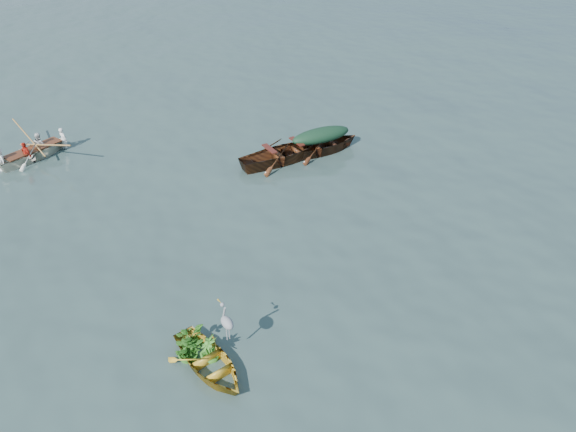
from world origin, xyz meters
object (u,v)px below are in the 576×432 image
Objects in this scene: yellow_dinghy at (209,368)px; green_tarp_boat at (320,153)px; rowed_boat at (36,159)px; heron at (228,327)px; open_wooden_boat at (283,162)px.

yellow_dinghy is 0.67× the size of green_tarp_boat.
heron reaches higher than rowed_boat.
green_tarp_boat is at bearing 36.59° from heron.
yellow_dinghy is 10.18m from green_tarp_boat.
yellow_dinghy is at bearing 164.80° from rowed_boat.
green_tarp_boat is 1.46m from open_wooden_boat.
heron is at bearing 142.45° from open_wooden_boat.
green_tarp_boat is at bearing -93.61° from open_wooden_boat.
green_tarp_boat reaches higher than yellow_dinghy.
green_tarp_boat is 1.13× the size of rowed_boat.
open_wooden_boat is at bearing 90.00° from green_tarp_boat.
open_wooden_boat is at bearing 41.65° from yellow_dinghy.
open_wooden_boat is 4.79× the size of heron.
open_wooden_boat is 8.85m from heron.
open_wooden_boat is at bearing -144.03° from rowed_boat.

